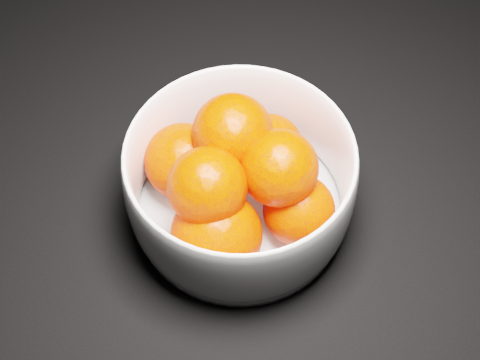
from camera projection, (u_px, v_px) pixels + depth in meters
name	position (u px, v px, depth m)	size (l,w,h in m)	color
bowl	(240.00, 183.00, 0.59)	(0.20, 0.20, 0.10)	white
orange_pile	(235.00, 180.00, 0.58)	(0.15, 0.16, 0.11)	#FF2C00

